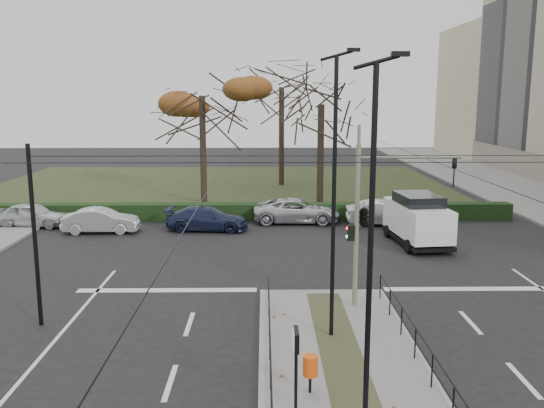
{
  "coord_description": "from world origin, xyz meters",
  "views": [
    {
      "loc": [
        -2.2,
        -16.1,
        7.42
      ],
      "look_at": [
        -1.86,
        8.13,
        2.92
      ],
      "focal_mm": 38.0,
      "sensor_mm": 36.0,
      "label": 1
    }
  ],
  "objects": [
    {
      "name": "ground",
      "position": [
        0.0,
        0.0,
        0.0
      ],
      "size": [
        140.0,
        140.0,
        0.0
      ],
      "primitive_type": "plane",
      "color": "black",
      "rests_on": "ground"
    },
    {
      "name": "hedge",
      "position": [
        -6.0,
        18.6,
        0.5
      ],
      "size": [
        38.0,
        1.0,
        1.0
      ],
      "primitive_type": "cube",
      "color": "black",
      "rests_on": "ground"
    },
    {
      "name": "parked_car_third",
      "position": [
        -5.44,
        15.75,
        0.67
      ],
      "size": [
        4.73,
        2.21,
        1.34
      ],
      "primitive_type": "imported",
      "rotation": [
        0.0,
        0.0,
        1.5
      ],
      "color": "#1D2444",
      "rests_on": "ground"
    },
    {
      "name": "park",
      "position": [
        -6.0,
        32.0,
        0.05
      ],
      "size": [
        38.0,
        26.0,
        0.1
      ],
      "primitive_type": "cube",
      "color": "#232F17",
      "rests_on": "ground"
    },
    {
      "name": "parked_car_second",
      "position": [
        -11.28,
        15.24,
        0.68
      ],
      "size": [
        4.18,
        1.56,
        1.36
      ],
      "primitive_type": "imported",
      "rotation": [
        0.0,
        0.0,
        1.6
      ],
      "color": "#B8BCC1",
      "rests_on": "ground"
    },
    {
      "name": "parked_car_fifth",
      "position": [
        4.82,
        16.99,
        0.71
      ],
      "size": [
        4.39,
        1.67,
        1.43
      ],
      "primitive_type": "imported",
      "rotation": [
        0.0,
        0.0,
        1.53
      ],
      "color": "#B8BCC1",
      "rests_on": "ground"
    },
    {
      "name": "streetlamp_median_far",
      "position": [
        -0.11,
        0.71,
        4.54
      ],
      "size": [
        0.72,
        0.15,
        8.66
      ],
      "color": "black",
      "rests_on": "median_island"
    },
    {
      "name": "streetlamp_median_near",
      "position": [
        -0.05,
        -4.93,
        4.28
      ],
      "size": [
        0.68,
        0.14,
        8.14
      ],
      "color": "black",
      "rests_on": "median_island"
    },
    {
      "name": "rust_tree",
      "position": [
        -6.45,
        24.01,
        7.52
      ],
      "size": [
        9.14,
        9.14,
        9.77
      ],
      "color": "black",
      "rests_on": "park"
    },
    {
      "name": "catenary",
      "position": [
        0.0,
        1.62,
        3.42
      ],
      "size": [
        20.0,
        34.0,
        6.0
      ],
      "color": "black",
      "rests_on": "ground"
    },
    {
      "name": "parked_car_fourth",
      "position": [
        -0.24,
        17.76,
        0.72
      ],
      "size": [
        5.24,
        2.51,
        1.44
      ],
      "primitive_type": "imported",
      "rotation": [
        0.0,
        0.0,
        1.55
      ],
      "color": "#B8BCC1",
      "rests_on": "ground"
    },
    {
      "name": "median_railing",
      "position": [
        0.0,
        -2.6,
        0.98
      ],
      "size": [
        4.14,
        13.24,
        0.92
      ],
      "color": "black",
      "rests_on": "median_island"
    },
    {
      "name": "white_van",
      "position": [
        5.62,
        12.46,
        1.35
      ],
      "size": [
        2.67,
        5.17,
        2.6
      ],
      "color": "white",
      "rests_on": "ground"
    },
    {
      "name": "median_island",
      "position": [
        0.0,
        -2.5,
        0.07
      ],
      "size": [
        4.4,
        15.0,
        0.14
      ],
      "primitive_type": "cube",
      "color": "slate",
      "rests_on": "ground"
    },
    {
      "name": "bare_tree_center",
      "position": [
        -0.73,
        32.36,
        7.65
      ],
      "size": [
        7.44,
        7.44,
        10.83
      ],
      "color": "black",
      "rests_on": "park"
    },
    {
      "name": "parked_car_first",
      "position": [
        -15.7,
        16.79,
        0.7
      ],
      "size": [
        4.22,
        1.94,
        1.4
      ],
      "primitive_type": "imported",
      "rotation": [
        0.0,
        0.0,
        1.5
      ],
      "color": "#B8BCC1",
      "rests_on": "ground"
    },
    {
      "name": "traffic_light",
      "position": [
        1.34,
        3.35,
        3.47
      ],
      "size": [
        3.89,
        2.21,
        5.72
      ],
      "color": "slate",
      "rests_on": "median_island"
    },
    {
      "name": "info_panel",
      "position": [
        -1.51,
        -4.18,
        1.9
      ],
      "size": [
        0.13,
        0.58,
        2.24
      ],
      "color": "black",
      "rests_on": "median_island"
    },
    {
      "name": "litter_bin",
      "position": [
        -1.06,
        -2.8,
        0.83
      ],
      "size": [
        0.38,
        0.38,
        0.97
      ],
      "color": "black",
      "rests_on": "median_island"
    },
    {
      "name": "bare_tree_near",
      "position": [
        1.56,
        22.07,
        6.46
      ],
      "size": [
        6.04,
        6.04,
        9.13
      ],
      "color": "black",
      "rests_on": "park"
    }
  ]
}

